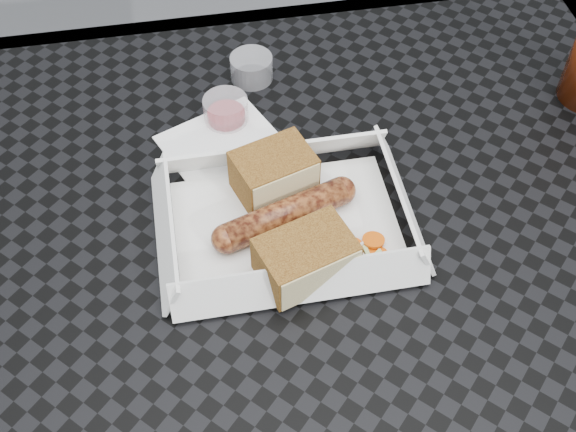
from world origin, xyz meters
name	(u,v)px	position (x,y,z in m)	size (l,w,h in m)	color
patio_table	(343,291)	(0.00, 0.00, 0.67)	(0.80, 0.80, 0.74)	black
food_tray	(286,226)	(-0.05, 0.04, 0.75)	(0.22, 0.15, 0.00)	white
bratwurst	(285,214)	(-0.05, 0.04, 0.76)	(0.15, 0.07, 0.03)	brown
bread_near	(274,173)	(-0.06, 0.09, 0.77)	(0.08, 0.06, 0.05)	brown
bread_far	(306,258)	(-0.05, -0.02, 0.77)	(0.09, 0.06, 0.04)	brown
veg_garnish	(369,256)	(0.02, -0.01, 0.75)	(0.03, 0.03, 0.00)	#E45609
napkin	(226,149)	(-0.10, 0.16, 0.75)	(0.12, 0.12, 0.00)	white
condiment_cup_sauce	(226,110)	(-0.09, 0.20, 0.76)	(0.05, 0.05, 0.03)	maroon
condiment_cup_empty	(251,68)	(-0.05, 0.27, 0.76)	(0.05, 0.05, 0.03)	silver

